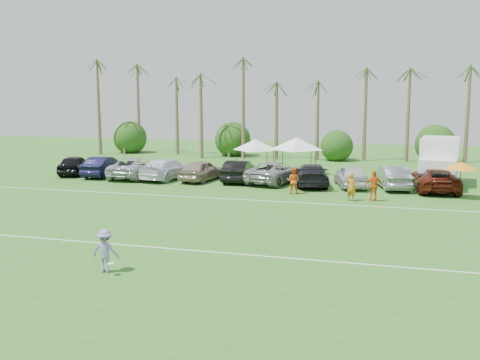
# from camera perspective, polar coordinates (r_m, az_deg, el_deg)

# --- Properties ---
(ground) EXTENTS (120.00, 120.00, 0.00)m
(ground) POSITION_cam_1_polar(r_m,az_deg,el_deg) (23.36, -14.02, -8.07)
(ground) COLOR #2F681F
(ground) RESTS_ON ground
(field_lines) EXTENTS (80.00, 12.10, 0.01)m
(field_lines) POSITION_cam_1_polar(r_m,az_deg,el_deg) (30.33, -6.58, -3.96)
(field_lines) COLOR white
(field_lines) RESTS_ON ground
(palm_tree_0) EXTENTS (2.40, 2.40, 8.90)m
(palm_tree_0) POSITION_cam_1_polar(r_m,az_deg,el_deg) (66.30, -14.76, 9.22)
(palm_tree_0) COLOR brown
(palm_tree_0) RESTS_ON ground
(palm_tree_1) EXTENTS (2.40, 2.40, 9.90)m
(palm_tree_1) POSITION_cam_1_polar(r_m,az_deg,el_deg) (63.96, -10.85, 10.16)
(palm_tree_1) COLOR brown
(palm_tree_1) RESTS_ON ground
(palm_tree_2) EXTENTS (2.40, 2.40, 10.90)m
(palm_tree_2) POSITION_cam_1_polar(r_m,az_deg,el_deg) (61.95, -6.65, 11.10)
(palm_tree_2) COLOR brown
(palm_tree_2) RESTS_ON ground
(palm_tree_3) EXTENTS (2.40, 2.40, 11.90)m
(palm_tree_3) POSITION_cam_1_polar(r_m,az_deg,el_deg) (60.61, -3.08, 12.00)
(palm_tree_3) COLOR brown
(palm_tree_3) RESTS_ON ground
(palm_tree_4) EXTENTS (2.40, 2.40, 8.90)m
(palm_tree_4) POSITION_cam_1_polar(r_m,az_deg,el_deg) (59.38, 0.66, 9.58)
(palm_tree_4) COLOR brown
(palm_tree_4) RESTS_ON ground
(palm_tree_5) EXTENTS (2.40, 2.40, 9.90)m
(palm_tree_5) POSITION_cam_1_polar(r_m,az_deg,el_deg) (58.50, 4.51, 10.42)
(palm_tree_5) COLOR brown
(palm_tree_5) RESTS_ON ground
(palm_tree_6) EXTENTS (2.40, 2.40, 10.90)m
(palm_tree_6) POSITION_cam_1_polar(r_m,az_deg,el_deg) (57.90, 8.49, 11.23)
(palm_tree_6) COLOR brown
(palm_tree_6) RESTS_ON ground
(palm_tree_7) EXTENTS (2.40, 2.40, 11.90)m
(palm_tree_7) POSITION_cam_1_polar(r_m,az_deg,el_deg) (57.58, 12.55, 11.97)
(palm_tree_7) COLOR brown
(palm_tree_7) RESTS_ON ground
(palm_tree_8) EXTENTS (2.40, 2.40, 8.90)m
(palm_tree_8) POSITION_cam_1_polar(r_m,az_deg,el_deg) (57.43, 17.51, 9.21)
(palm_tree_8) COLOR brown
(palm_tree_8) RESTS_ON ground
(palm_tree_9) EXTENTS (2.40, 2.40, 9.90)m
(palm_tree_9) POSITION_cam_1_polar(r_m,az_deg,el_deg) (57.83, 22.58, 9.81)
(palm_tree_9) COLOR brown
(palm_tree_9) RESTS_ON ground
(bush_tree_0) EXTENTS (4.00, 4.00, 4.00)m
(bush_tree_0) POSITION_cam_1_polar(r_m,az_deg,el_deg) (65.91, -11.87, 4.38)
(bush_tree_0) COLOR brown
(bush_tree_0) RESTS_ON ground
(bush_tree_1) EXTENTS (4.00, 4.00, 4.00)m
(bush_tree_1) POSITION_cam_1_polar(r_m,az_deg,el_deg) (61.07, -0.93, 4.23)
(bush_tree_1) COLOR brown
(bush_tree_1) RESTS_ON ground
(bush_tree_2) EXTENTS (4.00, 4.00, 4.00)m
(bush_tree_2) POSITION_cam_1_polar(r_m,az_deg,el_deg) (58.83, 10.38, 3.91)
(bush_tree_2) COLOR brown
(bush_tree_2) RESTS_ON ground
(bush_tree_3) EXTENTS (4.00, 4.00, 4.00)m
(bush_tree_3) POSITION_cam_1_polar(r_m,az_deg,el_deg) (58.80, 20.15, 3.51)
(bush_tree_3) COLOR brown
(bush_tree_3) RESTS_ON ground
(sideline_player_a) EXTENTS (0.79, 0.67, 1.84)m
(sideline_player_a) POSITION_cam_1_polar(r_m,az_deg,el_deg) (35.43, 11.79, -0.73)
(sideline_player_a) COLOR orange
(sideline_player_a) RESTS_ON ground
(sideline_player_b) EXTENTS (0.94, 0.75, 1.86)m
(sideline_player_b) POSITION_cam_1_polar(r_m,az_deg,el_deg) (37.45, 5.71, -0.07)
(sideline_player_b) COLOR orange
(sideline_player_b) RESTS_ON ground
(sideline_player_c) EXTENTS (1.26, 0.78, 2.00)m
(sideline_player_c) POSITION_cam_1_polar(r_m,az_deg,el_deg) (35.68, 14.10, -0.61)
(sideline_player_c) COLOR orange
(sideline_player_c) RESTS_ON ground
(box_truck) EXTENTS (3.50, 7.25, 3.59)m
(box_truck) POSITION_cam_1_polar(r_m,az_deg,el_deg) (43.45, 20.48, 1.97)
(box_truck) COLOR white
(box_truck) RESTS_ON ground
(canopy_tent_left) EXTENTS (4.24, 4.24, 3.44)m
(canopy_tent_left) POSITION_cam_1_polar(r_m,az_deg,el_deg) (48.23, 1.68, 4.36)
(canopy_tent_left) COLOR black
(canopy_tent_left) RESTS_ON ground
(canopy_tent_right) EXTENTS (4.64, 4.64, 3.76)m
(canopy_tent_right) POSITION_cam_1_polar(r_m,az_deg,el_deg) (46.92, 6.06, 4.53)
(canopy_tent_right) COLOR black
(canopy_tent_right) RESTS_ON ground
(market_umbrella) EXTENTS (2.22, 2.22, 2.47)m
(market_umbrella) POSITION_cam_1_polar(r_m,az_deg,el_deg) (38.27, 22.51, 1.44)
(market_umbrella) COLOR black
(market_umbrella) RESTS_ON ground
(frisbee_player) EXTENTS (1.12, 0.82, 1.69)m
(frisbee_player) POSITION_cam_1_polar(r_m,az_deg,el_deg) (21.34, -14.18, -7.33)
(frisbee_player) COLOR #827DB1
(frisbee_player) RESTS_ON ground
(parked_car_0) EXTENTS (3.37, 5.36, 1.70)m
(parked_car_0) POSITION_cam_1_polar(r_m,az_deg,el_deg) (48.78, -17.21, 1.55)
(parked_car_0) COLOR black
(parked_car_0) RESTS_ON ground
(parked_car_1) EXTENTS (2.14, 5.28, 1.70)m
(parked_car_1) POSITION_cam_1_polar(r_m,az_deg,el_deg) (47.00, -14.36, 1.41)
(parked_car_1) COLOR black
(parked_car_1) RESTS_ON ground
(parked_car_2) EXTENTS (3.11, 6.25, 1.70)m
(parked_car_2) POSITION_cam_1_polar(r_m,az_deg,el_deg) (45.58, -11.14, 1.30)
(parked_car_2) COLOR #A8ADB6
(parked_car_2) RESTS_ON ground
(parked_car_3) EXTENTS (3.40, 6.20, 1.70)m
(parked_car_3) POSITION_cam_1_polar(r_m,az_deg,el_deg) (44.26, -7.75, 1.16)
(parked_car_3) COLOR white
(parked_car_3) RESTS_ON ground
(parked_car_4) EXTENTS (2.76, 5.25, 1.70)m
(parked_car_4) POSITION_cam_1_polar(r_m,az_deg,el_deg) (43.20, -4.13, 1.04)
(parked_car_4) COLOR gray
(parked_car_4) RESTS_ON ground
(parked_car_5) EXTENTS (2.11, 5.27, 1.70)m
(parked_car_5) POSITION_cam_1_polar(r_m,az_deg,el_deg) (42.77, -0.16, 0.98)
(parked_car_5) COLOR black
(parked_car_5) RESTS_ON ground
(parked_car_6) EXTENTS (4.17, 6.61, 1.70)m
(parked_car_6) POSITION_cam_1_polar(r_m,az_deg,el_deg) (42.05, 3.72, 0.83)
(parked_car_6) COLOR gray
(parked_car_6) RESTS_ON ground
(parked_car_7) EXTENTS (3.42, 6.20, 1.70)m
(parked_car_7) POSITION_cam_1_polar(r_m,az_deg,el_deg) (41.09, 7.63, 0.58)
(parked_car_7) COLOR black
(parked_car_7) RESTS_ON ground
(parked_car_8) EXTENTS (3.15, 5.33, 1.70)m
(parked_car_8) POSITION_cam_1_polar(r_m,az_deg,el_deg) (40.88, 11.77, 0.43)
(parked_car_8) COLOR silver
(parked_car_8) RESTS_ON ground
(parked_car_9) EXTENTS (2.89, 5.44, 1.70)m
(parked_car_9) POSITION_cam_1_polar(r_m,az_deg,el_deg) (41.01, 15.92, 0.30)
(parked_car_9) COLOR slate
(parked_car_9) RESTS_ON ground
(parked_car_10) EXTENTS (3.32, 6.34, 1.70)m
(parked_car_10) POSITION_cam_1_polar(r_m,az_deg,el_deg) (40.88, 20.08, 0.08)
(parked_car_10) COLOR #55180E
(parked_car_10) RESTS_ON ground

